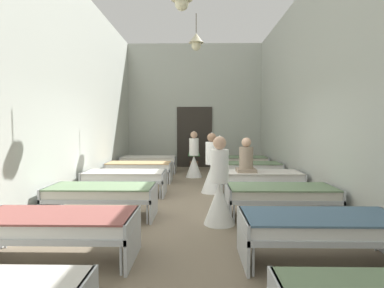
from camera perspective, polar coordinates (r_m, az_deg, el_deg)
ground_plane at (r=6.47m, az=-0.04°, el=-11.74°), size 5.89×12.56×0.10m
room_shell at (r=7.49m, az=0.12°, el=9.63°), size 5.69×12.16×4.90m
bed_left_row_1 at (r=4.17m, az=-23.93°, el=-13.62°), size 1.90×0.84×0.57m
bed_right_row_1 at (r=4.08m, az=22.93°, el=-13.97°), size 1.90×0.84×0.57m
bed_left_row_2 at (r=5.76m, az=-16.46°, el=-8.78°), size 1.90×0.84×0.57m
bed_right_row_2 at (r=5.70m, az=16.23°, el=-8.91°), size 1.90×0.84×0.57m
bed_left_row_3 at (r=7.43m, az=-12.37°, el=-6.00°), size 1.90×0.84×0.57m
bed_right_row_3 at (r=7.38m, az=12.62°, el=-6.06°), size 1.90×0.84×0.57m
bed_left_row_4 at (r=9.13m, az=-9.82°, el=-4.23°), size 1.90×0.84×0.57m
bed_right_row_4 at (r=9.09m, az=10.39°, el=-4.27°), size 1.90×0.84×0.57m
bed_left_row_5 at (r=10.85m, az=-8.07°, el=-3.02°), size 1.90×0.84×0.57m
bed_right_row_5 at (r=10.82m, az=8.86°, el=-3.04°), size 1.90×0.84×0.57m
nurse_near_aisle at (r=9.79m, az=0.36°, el=-3.14°), size 0.52×0.52×1.49m
nurse_mid_aisle at (r=7.54m, az=3.68°, el=-5.10°), size 0.52×0.52×1.49m
nurse_far_aisle at (r=5.16m, az=5.13°, el=-9.04°), size 0.52×0.52×1.49m
patient_seated_primary at (r=7.17m, az=10.07°, el=-2.84°), size 0.44×0.44×0.80m
potted_plant at (r=11.31m, az=0.37°, el=-1.01°), size 0.45×0.45×1.28m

